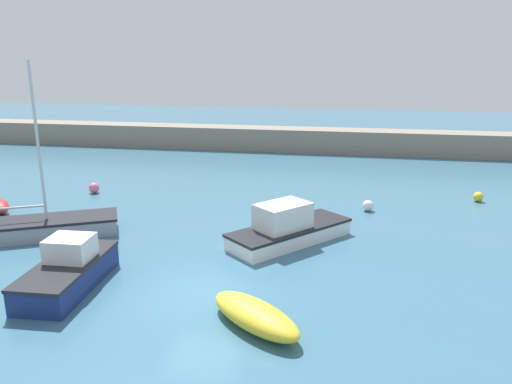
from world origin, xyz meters
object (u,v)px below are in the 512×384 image
(mooring_buoy_pink, at_px, (94,188))
(sailboat_tall_mast, at_px, (48,226))
(rowboat_blue_near, at_px, (255,315))
(mooring_buoy_white, at_px, (368,206))
(mooring_buoy_yellow, at_px, (478,197))
(cabin_cruiser_white, at_px, (288,228))
(motorboat_with_cabin, at_px, (69,270))

(mooring_buoy_pink, bearing_deg, sailboat_tall_mast, -78.27)
(rowboat_blue_near, height_order, mooring_buoy_white, rowboat_blue_near)
(sailboat_tall_mast, bearing_deg, mooring_buoy_white, -2.96)
(rowboat_blue_near, height_order, mooring_buoy_pink, rowboat_blue_near)
(mooring_buoy_pink, bearing_deg, rowboat_blue_near, -47.10)
(mooring_buoy_yellow, bearing_deg, rowboat_blue_near, -122.67)
(rowboat_blue_near, bearing_deg, cabin_cruiser_white, 127.58)
(cabin_cruiser_white, xyz_separation_m, mooring_buoy_pink, (-12.01, 5.81, -0.34))
(sailboat_tall_mast, relative_size, mooring_buoy_pink, 12.65)
(mooring_buoy_yellow, distance_m, mooring_buoy_pink, 21.64)
(sailboat_tall_mast, distance_m, motorboat_with_cabin, 5.82)
(cabin_cruiser_white, height_order, mooring_buoy_white, cabin_cruiser_white)
(mooring_buoy_white, bearing_deg, motorboat_with_cabin, -134.13)
(cabin_cruiser_white, bearing_deg, sailboat_tall_mast, 136.93)
(rowboat_blue_near, relative_size, mooring_buoy_pink, 5.90)
(rowboat_blue_near, relative_size, motorboat_with_cabin, 0.77)
(rowboat_blue_near, distance_m, mooring_buoy_yellow, 17.83)
(mooring_buoy_white, height_order, mooring_buoy_yellow, mooring_buoy_white)
(mooring_buoy_yellow, bearing_deg, mooring_buoy_pink, -174.18)
(cabin_cruiser_white, relative_size, mooring_buoy_pink, 9.28)
(mooring_buoy_pink, bearing_deg, mooring_buoy_white, -2.34)
(motorboat_with_cabin, relative_size, mooring_buoy_pink, 7.64)
(motorboat_with_cabin, xyz_separation_m, mooring_buoy_white, (10.43, 10.75, -0.34))
(rowboat_blue_near, xyz_separation_m, motorboat_with_cabin, (-6.80, 1.42, 0.25))
(rowboat_blue_near, relative_size, mooring_buoy_yellow, 6.63)
(mooring_buoy_white, bearing_deg, mooring_buoy_yellow, 25.30)
(sailboat_tall_mast, relative_size, motorboat_with_cabin, 1.66)
(rowboat_blue_near, distance_m, motorboat_with_cabin, 6.95)
(cabin_cruiser_white, height_order, sailboat_tall_mast, sailboat_tall_mast)
(cabin_cruiser_white, xyz_separation_m, mooring_buoy_yellow, (9.52, 8.01, -0.37))
(sailboat_tall_mast, bearing_deg, mooring_buoy_pink, 74.87)
(cabin_cruiser_white, xyz_separation_m, mooring_buoy_white, (3.53, 5.18, -0.35))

